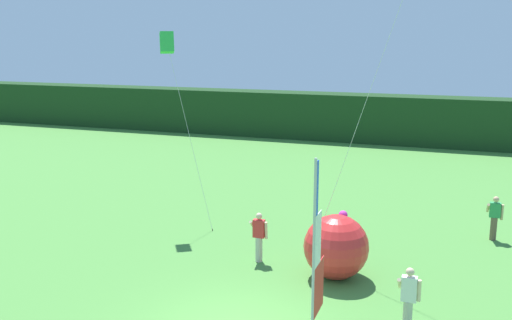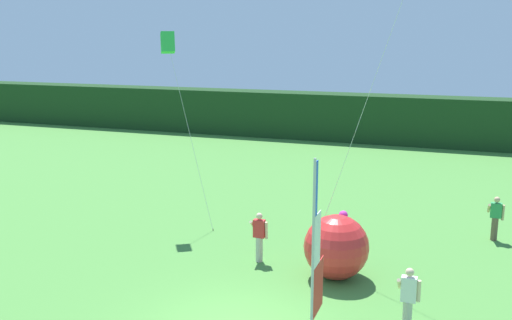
{
  "view_description": "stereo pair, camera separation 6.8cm",
  "coord_description": "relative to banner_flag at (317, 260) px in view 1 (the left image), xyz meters",
  "views": [
    {
      "loc": [
        4.75,
        -11.85,
        6.95
      ],
      "look_at": [
        -0.31,
        2.38,
        3.69
      ],
      "focal_mm": 40.23,
      "sensor_mm": 36.0,
      "label": 1
    },
    {
      "loc": [
        4.81,
        -11.82,
        6.95
      ],
      "look_at": [
        -0.31,
        2.38,
        3.69
      ],
      "focal_mm": 40.23,
      "sensor_mm": 36.0,
      "label": 2
    }
  ],
  "objects": [
    {
      "name": "person_far_left",
      "position": [
        4.13,
        9.09,
        -1.33
      ],
      "size": [
        0.55,
        0.48,
        1.57
      ],
      "color": "brown",
      "rests_on": "ground"
    },
    {
      "name": "banner_flag",
      "position": [
        0.0,
        0.0,
        0.0
      ],
      "size": [
        0.06,
        1.03,
        4.5
      ],
      "color": "#B7B7BC",
      "rests_on": "ground"
    },
    {
      "name": "distant_treeline",
      "position": [
        -2.05,
        26.95,
        -0.59
      ],
      "size": [
        80.0,
        2.4,
        3.15
      ],
      "primitive_type": "cube",
      "color": "#193819",
      "rests_on": "ground"
    },
    {
      "name": "person_near_banner",
      "position": [
        1.89,
        1.5,
        -1.28
      ],
      "size": [
        0.55,
        0.48,
        1.65
      ],
      "color": "#B7B2A3",
      "rests_on": "ground"
    },
    {
      "name": "person_mid_field",
      "position": [
        -2.91,
        4.51,
        -1.31
      ],
      "size": [
        0.55,
        0.48,
        1.6
      ],
      "color": "#B7B2A3",
      "rests_on": "ground"
    },
    {
      "name": "inflatable_balloon",
      "position": [
        -0.39,
        4.09,
        -1.2
      ],
      "size": [
        1.9,
        1.9,
        1.95
      ],
      "color": "red",
      "rests_on": "ground"
    },
    {
      "name": "kite_green_box_2",
      "position": [
        -7.54,
        7.5,
        4.55
      ],
      "size": [
        2.46,
        1.24,
        7.14
      ],
      "color": "brown",
      "rests_on": "ground"
    }
  ]
}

